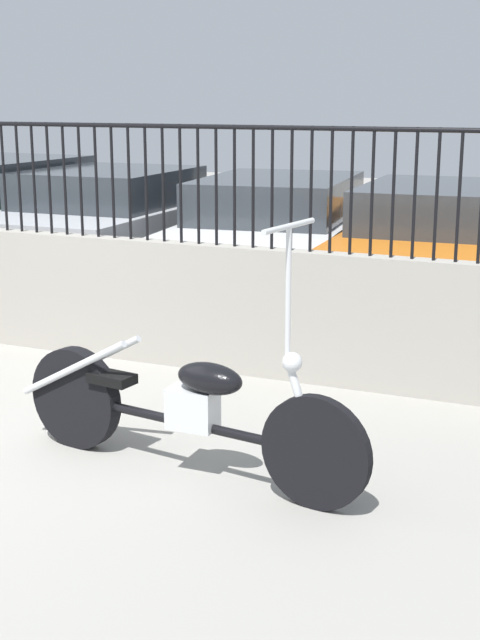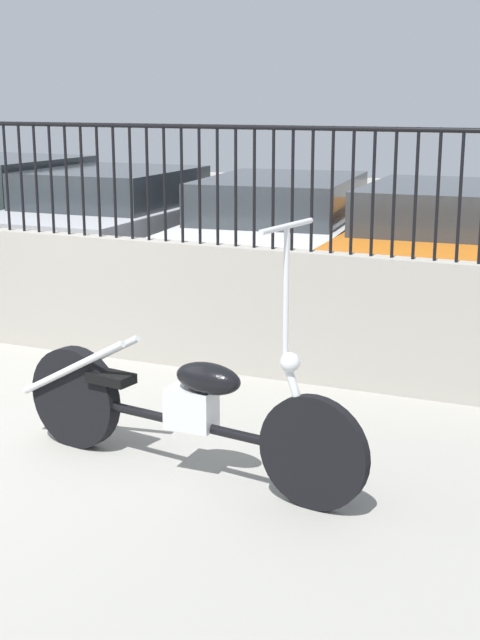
{
  "view_description": "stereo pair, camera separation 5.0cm",
  "coord_description": "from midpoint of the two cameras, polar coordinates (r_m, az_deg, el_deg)",
  "views": [
    {
      "loc": [
        4.49,
        -3.95,
        2.17
      ],
      "look_at": [
        2.18,
        1.4,
        0.7
      ],
      "focal_mm": 50.0,
      "sensor_mm": 36.0,
      "label": 1
    },
    {
      "loc": [
        4.53,
        -3.93,
        2.17
      ],
      "look_at": [
        2.18,
        1.4,
        0.7
      ],
      "focal_mm": 50.0,
      "sensor_mm": 36.0,
      "label": 2
    }
  ],
  "objects": [
    {
      "name": "fence_railing",
      "position": [
        7.78,
        -12.35,
        9.73
      ],
      "size": [
        8.57,
        0.04,
        0.93
      ],
      "color": "black",
      "rests_on": "low_wall"
    },
    {
      "name": "car_silver",
      "position": [
        10.84,
        -7.99,
        6.14
      ],
      "size": [
        1.91,
        4.09,
        1.34
      ],
      "rotation": [
        0.0,
        0.0,
        1.59
      ],
      "color": "black",
      "rests_on": "ground_plane"
    },
    {
      "name": "motorcycle_black",
      "position": [
        5.27,
        -4.85,
        -5.51
      ],
      "size": [
        2.38,
        0.62,
        1.54
      ],
      "rotation": [
        0.0,
        0.0,
        -0.15
      ],
      "color": "black",
      "rests_on": "ground_plane"
    },
    {
      "name": "car_white",
      "position": [
        10.24,
        2.5,
        5.66
      ],
      "size": [
        2.24,
        4.74,
        1.3
      ],
      "rotation": [
        0.0,
        0.0,
        1.68
      ],
      "color": "black",
      "rests_on": "ground_plane"
    },
    {
      "name": "car_orange",
      "position": [
        9.51,
        12.87,
        4.71
      ],
      "size": [
        2.01,
        4.43,
        1.3
      ],
      "rotation": [
        0.0,
        0.0,
        1.62
      ],
      "color": "black",
      "rests_on": "ground_plane"
    },
    {
      "name": "car_green",
      "position": [
        12.08,
        -14.79,
        6.71
      ],
      "size": [
        1.97,
        4.12,
        1.41
      ],
      "rotation": [
        0.0,
        0.0,
        1.54
      ],
      "color": "black",
      "rests_on": "ground_plane"
    },
    {
      "name": "low_wall",
      "position": [
        7.94,
        -11.94,
        1.79
      ],
      "size": [
        8.57,
        0.18,
        1.02
      ],
      "color": "#9E998E",
      "rests_on": "ground_plane"
    }
  ]
}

